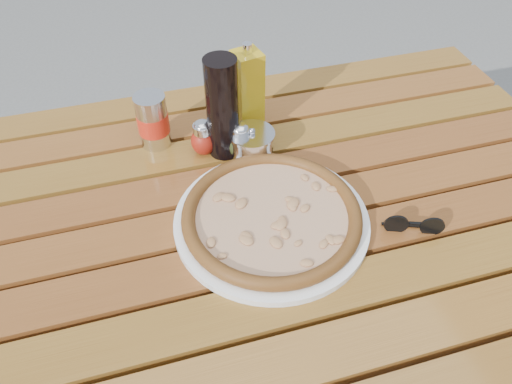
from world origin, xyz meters
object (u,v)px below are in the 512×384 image
object	(u,v)px
plate	(271,221)
pizza	(272,215)
parmesan_tin	(252,144)
dark_bottle	(222,108)
sunglasses	(414,225)
oregano_shaker	(240,141)
table	(259,236)
soda_can	(153,121)
pepper_shaker	(203,138)
olive_oil_cruet	(248,92)

from	to	relation	value
plate	pizza	world-z (taller)	pizza
pizza	parmesan_tin	world-z (taller)	parmesan_tin
dark_bottle	sunglasses	world-z (taller)	dark_bottle
parmesan_tin	oregano_shaker	bearing A→B (deg)	164.12
pizza	oregano_shaker	xyz separation A→B (m)	(-0.01, 0.20, 0.02)
table	soda_can	xyz separation A→B (m)	(-0.16, 0.26, 0.13)
plate	pepper_shaker	distance (m)	0.25
sunglasses	plate	bearing A→B (deg)	-179.19
sunglasses	table	bearing A→B (deg)	174.41
pizza	parmesan_tin	xyz separation A→B (m)	(0.02, 0.20, 0.01)
plate	pepper_shaker	size ratio (longest dim) A/B	4.39
parmesan_tin	plate	bearing A→B (deg)	-95.26
oregano_shaker	sunglasses	distance (m)	0.38
oregano_shaker	parmesan_tin	distance (m)	0.03
table	oregano_shaker	distance (m)	0.20
dark_bottle	sunglasses	distance (m)	0.43
plate	oregano_shaker	distance (m)	0.21
plate	olive_oil_cruet	distance (m)	0.30
pizza	olive_oil_cruet	size ratio (longest dim) A/B	1.96
table	plate	size ratio (longest dim) A/B	3.89
pizza	sunglasses	bearing A→B (deg)	-20.02
table	pizza	size ratio (longest dim) A/B	3.40
table	oregano_shaker	world-z (taller)	oregano_shaker
soda_can	sunglasses	world-z (taller)	soda_can
soda_can	parmesan_tin	bearing A→B (deg)	-27.09
pizza	soda_can	distance (m)	0.34
oregano_shaker	sunglasses	world-z (taller)	oregano_shaker
pepper_shaker	soda_can	size ratio (longest dim) A/B	0.68
soda_can	parmesan_tin	size ratio (longest dim) A/B	1.02
plate	soda_can	bearing A→B (deg)	120.16
dark_bottle	olive_oil_cruet	xyz separation A→B (m)	(0.07, 0.06, -0.01)
olive_oil_cruet	parmesan_tin	xyz separation A→B (m)	(-0.02, -0.09, -0.07)
olive_oil_cruet	table	bearing A→B (deg)	-100.77
oregano_shaker	parmesan_tin	xyz separation A→B (m)	(0.02, -0.01, -0.01)
plate	parmesan_tin	xyz separation A→B (m)	(0.02, 0.20, 0.02)
table	parmesan_tin	distance (m)	0.19
plate	pepper_shaker	world-z (taller)	pepper_shaker
pizza	pepper_shaker	xyz separation A→B (m)	(-0.08, 0.23, 0.02)
oregano_shaker	soda_can	bearing A→B (deg)	151.45
sunglasses	soda_can	bearing A→B (deg)	158.02
plate	parmesan_tin	distance (m)	0.20
pizza	plate	bearing A→B (deg)	180.00
olive_oil_cruet	parmesan_tin	distance (m)	0.11
pepper_shaker	oregano_shaker	world-z (taller)	same
table	sunglasses	world-z (taller)	sunglasses
table	pizza	world-z (taller)	pizza
soda_can	parmesan_tin	xyz separation A→B (m)	(0.19, -0.10, -0.03)
sunglasses	parmesan_tin	bearing A→B (deg)	148.88
pizza	soda_can	size ratio (longest dim) A/B	3.43
pizza	pepper_shaker	distance (m)	0.25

